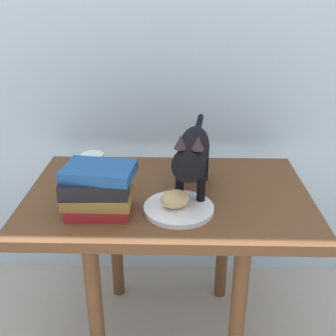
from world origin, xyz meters
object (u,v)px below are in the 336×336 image
at_px(plate, 179,208).
at_px(candle_jar, 93,168).
at_px(bread_roll, 175,199).
at_px(side_table, 168,215).
at_px(book_stack, 98,189).
at_px(cat, 193,153).

distance_m(plate, candle_jar, 0.33).
bearing_deg(bread_roll, plate, 27.94).
height_order(side_table, book_stack, book_stack).
xyz_separation_m(cat, book_stack, (-0.26, -0.10, -0.07)).
xyz_separation_m(bread_roll, cat, (0.05, 0.10, 0.09)).
relative_size(side_table, cat, 1.76).
bearing_deg(cat, candle_jar, 162.12).
height_order(side_table, plate, plate).
relative_size(plate, bread_roll, 2.42).
bearing_deg(bread_roll, side_table, 101.03).
xyz_separation_m(side_table, plate, (0.03, -0.11, 0.09)).
bearing_deg(cat, bread_roll, -115.66).
height_order(side_table, candle_jar, candle_jar).
distance_m(side_table, plate, 0.14).
height_order(plate, bread_roll, bread_roll).
relative_size(side_table, plate, 4.34).
distance_m(bread_roll, cat, 0.15).
distance_m(bread_roll, candle_jar, 0.33).
bearing_deg(cat, plate, -111.87).
xyz_separation_m(bread_roll, candle_jar, (-0.26, 0.20, -0.00)).
relative_size(side_table, bread_roll, 10.49).
relative_size(bread_roll, candle_jar, 0.94).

